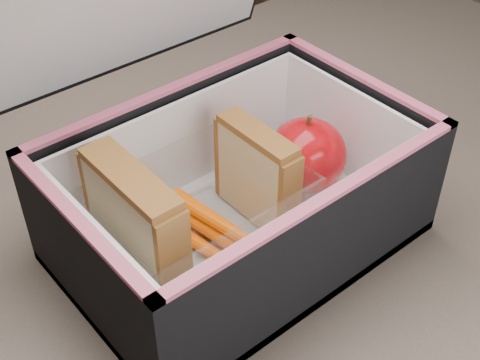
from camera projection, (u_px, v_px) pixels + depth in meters
name	position (u px, v px, depth m)	size (l,w,h in m)	color
kitchen_table	(265.00, 313.00, 0.68)	(1.20, 0.80, 0.75)	brown
lunch_bag	(235.00, 185.00, 0.59)	(0.31, 0.27, 0.31)	black
plastic_tub	(201.00, 216.00, 0.58)	(0.18, 0.13, 0.07)	white
sandwich_left	(136.00, 229.00, 0.53)	(0.03, 0.10, 0.12)	tan
sandwich_right	(257.00, 174.00, 0.60)	(0.02, 0.09, 0.10)	tan
carrot_sticks	(206.00, 229.00, 0.59)	(0.05, 0.15, 0.03)	#EB5700
paper_napkin	(298.00, 187.00, 0.66)	(0.08, 0.08, 0.01)	white
red_apple	(306.00, 155.00, 0.64)	(0.10, 0.10, 0.08)	#99050C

